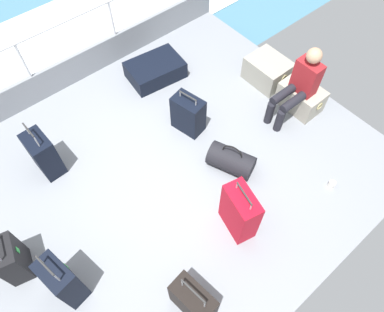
{
  "coord_description": "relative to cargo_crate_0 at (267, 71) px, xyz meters",
  "views": [
    {
      "loc": [
        2.03,
        -1.32,
        3.96
      ],
      "look_at": [
        0.17,
        0.25,
        0.25
      ],
      "focal_mm": 33.37,
      "sensor_mm": 36.0,
      "label": 1
    }
  ],
  "objects": [
    {
      "name": "suitcase_6",
      "position": [
        -0.7,
        -3.29,
        0.12
      ],
      "size": [
        0.41,
        0.27,
        0.81
      ],
      "color": "black",
      "rests_on": "ground_plane"
    },
    {
      "name": "duffel_bag",
      "position": [
        0.79,
        -1.51,
        -0.03
      ],
      "size": [
        0.65,
        0.51,
        0.45
      ],
      "color": "black",
      "rests_on": "ground_plane"
    },
    {
      "name": "suitcase_1",
      "position": [
        -1.15,
        -1.25,
        -0.05
      ],
      "size": [
        0.66,
        0.88,
        0.27
      ],
      "color": "black",
      "rests_on": "ground_plane"
    },
    {
      "name": "railing_port",
      "position": [
        -1.87,
        -2.13,
        0.59
      ],
      "size": [
        0.04,
        4.2,
        1.02
      ],
      "color": "silver",
      "rests_on": "ground_plane"
    },
    {
      "name": "suitcase_4",
      "position": [
        0.26,
        -4.15,
        0.1
      ],
      "size": [
        0.4,
        0.31,
        0.73
      ],
      "color": "black",
      "rests_on": "ground_plane"
    },
    {
      "name": "suitcase_3",
      "position": [
        1.42,
        -2.0,
        0.16
      ],
      "size": [
        0.49,
        0.34,
        0.79
      ],
      "color": "#B70C1E",
      "rests_on": "ground_plane"
    },
    {
      "name": "cargo_crate_0",
      "position": [
        0.0,
        0.0,
        0.0
      ],
      "size": [
        0.64,
        0.49,
        0.38
      ],
      "color": "gray",
      "rests_on": "ground_plane"
    },
    {
      "name": "ground_plane",
      "position": [
        0.3,
        -2.13,
        -0.22
      ],
      "size": [
        4.4,
        5.2,
        0.06
      ],
      "primitive_type": "cube",
      "color": "gray"
    },
    {
      "name": "paper_cup",
      "position": [
        1.82,
        -0.74,
        -0.14
      ],
      "size": [
        0.08,
        0.08,
        0.1
      ],
      "primitive_type": "cylinder",
      "color": "white",
      "rests_on": "ground_plane"
    },
    {
      "name": "suitcase_5",
      "position": [
        1.78,
        -2.98,
        0.07
      ],
      "size": [
        0.48,
        0.29,
        0.69
      ],
      "color": "black",
      "rests_on": "ground_plane"
    },
    {
      "name": "suitcase_2",
      "position": [
        0.81,
        -3.85,
        0.14
      ],
      "size": [
        0.44,
        0.29,
        0.85
      ],
      "color": "black",
      "rests_on": "ground_plane"
    },
    {
      "name": "sea_wake",
      "position": [
        -3.3,
        -2.13,
        -0.53
      ],
      "size": [
        12.0,
        12.0,
        0.01
      ],
      "color": "teal",
      "rests_on": "ground_plane"
    },
    {
      "name": "suitcase_0",
      "position": [
        -0.06,
        -1.5,
        0.09
      ],
      "size": [
        0.47,
        0.34,
        0.65
      ],
      "color": "black",
      "rests_on": "ground_plane"
    },
    {
      "name": "gunwale_port",
      "position": [
        -1.87,
        -2.13,
        0.04
      ],
      "size": [
        0.06,
        5.2,
        0.45
      ],
      "primitive_type": "cube",
      "color": "gray",
      "rests_on": "ground_plane"
    },
    {
      "name": "cargo_crate_1",
      "position": [
        0.67,
        -0.02,
        -0.01
      ],
      "size": [
        0.64,
        0.4,
        0.36
      ],
      "color": "#9E9989",
      "rests_on": "ground_plane"
    },
    {
      "name": "passenger_seated",
      "position": [
        0.67,
        -0.2,
        0.36
      ],
      "size": [
        0.34,
        0.66,
        1.06
      ],
      "color": "maroon",
      "rests_on": "ground_plane"
    }
  ]
}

